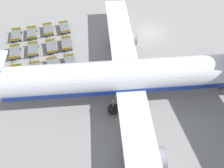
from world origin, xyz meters
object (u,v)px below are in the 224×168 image
at_px(baggage_dolly_row_near_col_b, 15,53).
at_px(baggage_dolly_row_far_col_b, 67,44).
at_px(baggage_dolly_row_near_col_a, 16,35).
at_px(baggage_dolly_row_mid_b_col_c, 53,66).
at_px(baggage_dolly_row_mid_b_col_a, 48,30).
at_px(baggage_dolly_row_mid_b_col_b, 51,47).
at_px(airplane, 135,76).
at_px(baggage_dolly_row_far_col_c, 70,63).
at_px(baggage_dolly_row_mid_a_col_b, 33,50).
at_px(baggage_dolly_row_mid_a_col_a, 32,33).
at_px(baggage_dolly_row_mid_a_col_c, 35,70).
at_px(baggage_dolly_row_far_col_a, 65,28).
at_px(baggage_dolly_row_near_col_c, 16,74).

bearing_deg(baggage_dolly_row_near_col_b, baggage_dolly_row_far_col_b, 94.45).
bearing_deg(baggage_dolly_row_far_col_b, baggage_dolly_row_near_col_a, -113.88).
height_order(baggage_dolly_row_near_col_b, baggage_dolly_row_far_col_b, same).
distance_m(baggage_dolly_row_mid_b_col_c, baggage_dolly_row_far_col_b, 4.64).
relative_size(baggage_dolly_row_mid_b_col_a, baggage_dolly_row_mid_b_col_b, 1.00).
bearing_deg(baggage_dolly_row_near_col_b, baggage_dolly_row_mid_b_col_c, 56.24).
relative_size(baggage_dolly_row_mid_b_col_a, baggage_dolly_row_mid_b_col_c, 1.00).
distance_m(airplane, baggage_dolly_row_far_col_c, 9.94).
bearing_deg(baggage_dolly_row_mid_a_col_b, baggage_dolly_row_mid_b_col_a, 154.04).
height_order(baggage_dolly_row_mid_a_col_a, baggage_dolly_row_mid_a_col_c, same).
bearing_deg(airplane, baggage_dolly_row_mid_a_col_a, -135.79).
bearing_deg(baggage_dolly_row_far_col_a, baggage_dolly_row_near_col_a, -85.05).
relative_size(baggage_dolly_row_near_col_a, baggage_dolly_row_mid_a_col_a, 1.00).
relative_size(baggage_dolly_row_near_col_c, baggage_dolly_row_far_col_a, 0.99).
relative_size(baggage_dolly_row_mid_a_col_b, baggage_dolly_row_mid_b_col_b, 0.99).
distance_m(airplane, baggage_dolly_row_mid_a_col_b, 16.16).
bearing_deg(baggage_dolly_row_far_col_a, baggage_dolly_row_mid_b_col_a, -87.61).
relative_size(baggage_dolly_row_near_col_b, baggage_dolly_row_near_col_c, 1.00).
xyz_separation_m(baggage_dolly_row_near_col_a, baggage_dolly_row_mid_a_col_a, (-0.10, 2.36, 0.00)).
xyz_separation_m(baggage_dolly_row_mid_a_col_b, baggage_dolly_row_far_col_a, (-4.45, 4.71, 0.00)).
xyz_separation_m(baggage_dolly_row_mid_a_col_b, baggage_dolly_row_mid_b_col_c, (3.76, 2.88, 0.00)).
bearing_deg(baggage_dolly_row_mid_b_col_a, baggage_dolly_row_near_col_a, -83.70).
xyz_separation_m(baggage_dolly_row_mid_a_col_a, baggage_dolly_row_mid_b_col_b, (3.75, 3.05, 0.00)).
relative_size(baggage_dolly_row_mid_b_col_b, baggage_dolly_row_far_col_c, 1.00).
distance_m(baggage_dolly_row_near_col_c, baggage_dolly_row_mid_b_col_b, 6.47).
height_order(baggage_dolly_row_mid_a_col_a, baggage_dolly_row_mid_a_col_b, same).
bearing_deg(baggage_dolly_row_far_col_c, baggage_dolly_row_mid_a_col_c, -83.04).
xyz_separation_m(baggage_dolly_row_mid_b_col_b, baggage_dolly_row_far_col_b, (-0.27, 2.22, 0.00)).
distance_m(baggage_dolly_row_mid_a_col_c, baggage_dolly_row_mid_b_col_a, 8.69).
height_order(airplane, baggage_dolly_row_far_col_c, airplane).
relative_size(baggage_dolly_row_near_col_b, baggage_dolly_row_mid_b_col_c, 0.99).
bearing_deg(baggage_dolly_row_far_col_c, airplane, 51.44).
bearing_deg(baggage_dolly_row_mid_b_col_b, baggage_dolly_row_near_col_a, -123.97).
relative_size(airplane, baggage_dolly_row_far_col_a, 11.00).
bearing_deg(baggage_dolly_row_mid_b_col_c, baggage_dolly_row_far_col_c, 93.59).
xyz_separation_m(baggage_dolly_row_mid_a_col_b, baggage_dolly_row_far_col_c, (3.61, 5.24, 0.00)).
bearing_deg(baggage_dolly_row_mid_a_col_a, baggage_dolly_row_mid_b_col_b, 39.16).
height_order(baggage_dolly_row_mid_a_col_b, baggage_dolly_row_mid_b_col_b, same).
xyz_separation_m(baggage_dolly_row_mid_b_col_b, baggage_dolly_row_far_col_c, (3.78, 2.58, 0.00)).
relative_size(baggage_dolly_row_mid_b_col_b, baggage_dolly_row_mid_b_col_c, 1.00).
bearing_deg(baggage_dolly_row_mid_a_col_c, baggage_dolly_row_mid_b_col_b, 153.69).
xyz_separation_m(airplane, baggage_dolly_row_near_col_b, (-9.45, -15.28, -2.58)).
xyz_separation_m(baggage_dolly_row_near_col_b, baggage_dolly_row_far_col_a, (-4.60, 7.24, 0.00)).
distance_m(baggage_dolly_row_near_col_b, baggage_dolly_row_mid_b_col_b, 5.20).
relative_size(baggage_dolly_row_near_col_c, baggage_dolly_row_far_col_b, 1.00).
bearing_deg(baggage_dolly_row_near_col_c, baggage_dolly_row_mid_b_col_a, 154.79).
height_order(baggage_dolly_row_near_col_a, baggage_dolly_row_mid_b_col_a, same).
xyz_separation_m(baggage_dolly_row_near_col_a, baggage_dolly_row_mid_a_col_c, (8.00, 3.26, 0.00)).
bearing_deg(baggage_dolly_row_near_col_a, baggage_dolly_row_near_col_c, 5.43).
bearing_deg(baggage_dolly_row_mid_a_col_b, baggage_dolly_row_far_col_b, 95.04).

